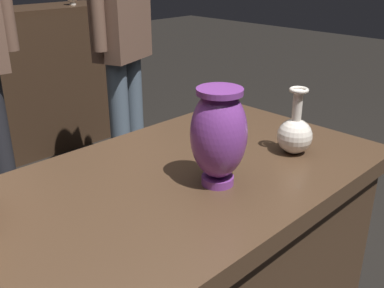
{
  "coord_description": "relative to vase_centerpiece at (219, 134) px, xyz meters",
  "views": [
    {
      "loc": [
        -0.64,
        -0.73,
        1.31
      ],
      "look_at": [
        0.04,
        -0.05,
        0.9
      ],
      "focal_mm": 41.76,
      "sensor_mm": 36.0,
      "label": 1
    }
  ],
  "objects": [
    {
      "name": "vase_centerpiece",
      "position": [
        0.0,
        0.0,
        0.0
      ],
      "size": [
        0.13,
        0.13,
        0.24
      ],
      "color": "#7A388E",
      "rests_on": "display_plinth"
    },
    {
      "name": "vase_tall_behind",
      "position": [
        0.29,
        -0.02,
        -0.07
      ],
      "size": [
        0.1,
        0.1,
        0.18
      ],
      "color": "silver",
      "rests_on": "display_plinth"
    },
    {
      "name": "visitor_near_right",
      "position": [
        0.73,
        1.35,
        0.01
      ],
      "size": [
        0.45,
        0.28,
        1.59
      ],
      "rotation": [
        0.0,
        0.0,
        3.49
      ],
      "color": "slate",
      "rests_on": "ground_plane"
    }
  ]
}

